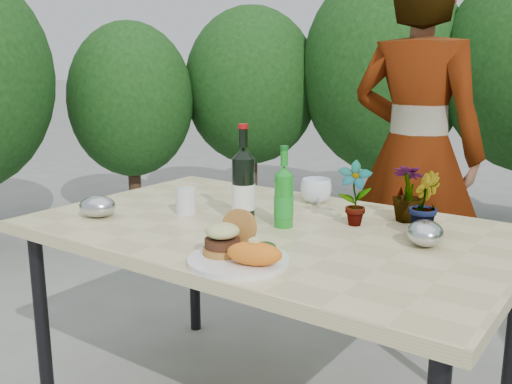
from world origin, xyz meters
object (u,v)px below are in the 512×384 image
Objects in this scene: wine_bottle at (243,186)px; dinner_plate at (238,260)px; patio_table at (270,241)px; person at (415,153)px.

dinner_plate is at bearing -34.43° from wine_bottle.
patio_table is 1.09m from person.
patio_table is 5.71× the size of dinner_plate.
patio_table is 4.74× the size of wine_bottle.
person is at bearing 99.83° from wine_bottle.
wine_bottle is at bearing 124.59° from dinner_plate.
dinner_plate is 0.83× the size of wine_bottle.
dinner_plate is 0.44m from wine_bottle.
dinner_plate is 0.16× the size of person.
wine_bottle is 1.10m from person.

